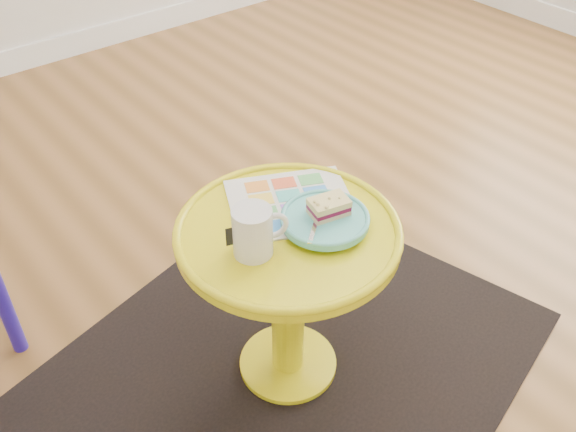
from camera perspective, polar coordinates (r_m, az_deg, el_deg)
floor at (r=2.34m, az=8.59°, el=-0.22°), size 4.00×4.00×0.00m
room_walls at (r=2.62m, az=-23.65°, el=2.89°), size 4.00×4.00×4.00m
rug at (r=1.85m, az=-0.00°, el=-13.10°), size 1.53×1.38×0.01m
side_table at (r=1.58m, az=0.00°, el=-5.12°), size 0.53×0.53×0.50m
newspaper at (r=1.56m, az=0.30°, el=1.16°), size 0.38×0.36×0.01m
mug at (r=1.39m, az=-3.07°, el=-1.29°), size 0.12×0.09×0.12m
plate at (r=1.49m, az=3.30°, el=-0.34°), size 0.21×0.21×0.02m
cake_slice at (r=1.48m, az=3.65°, el=0.84°), size 0.10×0.08×0.04m
fork at (r=1.46m, az=2.53°, el=-0.51°), size 0.12×0.10×0.00m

